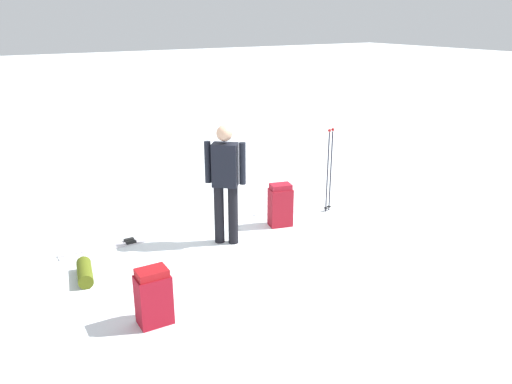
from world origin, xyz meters
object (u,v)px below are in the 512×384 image
(backpack_bright, at_px, (280,205))
(ski_poles_planted_near, at_px, (329,166))
(skier_standing, at_px, (225,179))
(ski_pair_near, at_px, (130,242))
(backpack_large_dark, at_px, (154,297))
(sleeping_mat_rolled, at_px, (85,272))

(backpack_bright, distance_m, ski_poles_planted_near, 1.11)
(skier_standing, height_order, ski_pair_near, skier_standing)
(skier_standing, bearing_deg, ski_pair_near, -29.89)
(skier_standing, xyz_separation_m, backpack_large_dark, (1.60, 1.38, -0.65))
(ski_pair_near, height_order, sleeping_mat_rolled, sleeping_mat_rolled)
(ski_pair_near, xyz_separation_m, backpack_bright, (-2.19, 0.57, 0.32))
(sleeping_mat_rolled, bearing_deg, backpack_large_dark, 106.53)
(sleeping_mat_rolled, bearing_deg, skier_standing, -178.83)
(ski_poles_planted_near, distance_m, sleeping_mat_rolled, 4.08)
(backpack_bright, xyz_separation_m, sleeping_mat_rolled, (3.00, 0.16, -0.24))
(backpack_bright, bearing_deg, sleeping_mat_rolled, 2.98)
(backpack_large_dark, height_order, sleeping_mat_rolled, backpack_large_dark)
(backpack_large_dark, distance_m, ski_poles_planted_near, 3.98)
(skier_standing, height_order, ski_poles_planted_near, skier_standing)
(backpack_large_dark, distance_m, backpack_bright, 3.00)
(ski_pair_near, bearing_deg, backpack_large_dark, 78.91)
(backpack_bright, bearing_deg, backpack_large_dark, 29.96)
(skier_standing, height_order, sleeping_mat_rolled, skier_standing)
(skier_standing, xyz_separation_m, sleeping_mat_rolled, (2.00, 0.04, -0.86))
(skier_standing, distance_m, backpack_large_dark, 2.21)
(backpack_bright, xyz_separation_m, ski_poles_planted_near, (-1.02, -0.10, 0.44))
(backpack_large_dark, bearing_deg, skier_standing, -139.15)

